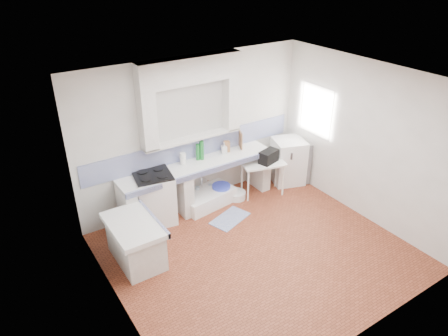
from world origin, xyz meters
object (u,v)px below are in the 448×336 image
sink (207,198)px  side_table (262,178)px  fridge (288,161)px  stove (155,198)px

sink → side_table: size_ratio=1.26×
fridge → side_table: bearing=-152.5°
stove → side_table: (2.17, -0.31, -0.11)m
sink → fridge: bearing=-12.2°
stove → side_table: bearing=2.3°
stove → sink: stove is taller
side_table → fridge: fridge is taller
stove → sink: 1.10m
side_table → fridge: (0.75, 0.11, 0.12)m
side_table → stove: bearing=-172.1°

